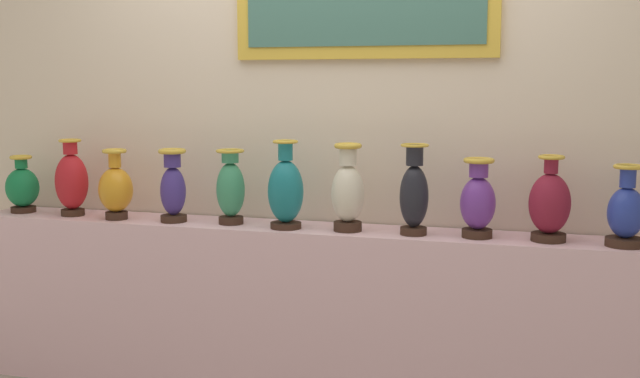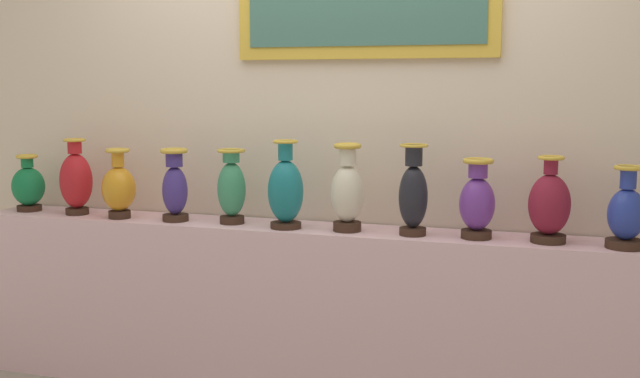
{
  "view_description": "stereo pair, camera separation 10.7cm",
  "coord_description": "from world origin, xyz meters",
  "px_view_note": "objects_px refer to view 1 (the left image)",
  "views": [
    {
      "loc": [
        1.01,
        -3.46,
        1.52
      ],
      "look_at": [
        0.0,
        0.0,
        1.03
      ],
      "focal_mm": 43.61,
      "sensor_mm": 36.0,
      "label": 1
    },
    {
      "loc": [
        1.11,
        -3.43,
        1.52
      ],
      "look_at": [
        0.0,
        0.0,
        1.03
      ],
      "focal_mm": 43.61,
      "sensor_mm": 36.0,
      "label": 2
    }
  ],
  "objects_px": {
    "vase_amber": "(116,189)",
    "vase_indigo": "(173,187)",
    "vase_emerald": "(22,187)",
    "vase_crimson": "(72,181)",
    "vase_onyx": "(414,194)",
    "vase_jade": "(231,188)",
    "vase_violet": "(478,201)",
    "vase_burgundy": "(550,204)",
    "vase_teal": "(286,191)",
    "vase_cobalt": "(626,213)",
    "vase_ivory": "(348,192)"
  },
  "relations": [
    {
      "from": "vase_teal",
      "to": "vase_violet",
      "type": "xyz_separation_m",
      "value": [
        0.88,
        0.03,
        -0.02
      ]
    },
    {
      "from": "vase_ivory",
      "to": "vase_cobalt",
      "type": "bearing_deg",
      "value": -0.48
    },
    {
      "from": "vase_jade",
      "to": "vase_onyx",
      "type": "xyz_separation_m",
      "value": [
        0.89,
        -0.02,
        0.01
      ]
    },
    {
      "from": "vase_jade",
      "to": "vase_ivory",
      "type": "relative_size",
      "value": 0.89
    },
    {
      "from": "vase_violet",
      "to": "vase_burgundy",
      "type": "relative_size",
      "value": 0.95
    },
    {
      "from": "vase_teal",
      "to": "vase_cobalt",
      "type": "height_order",
      "value": "vase_teal"
    },
    {
      "from": "vase_violet",
      "to": "vase_burgundy",
      "type": "height_order",
      "value": "vase_burgundy"
    },
    {
      "from": "vase_amber",
      "to": "vase_jade",
      "type": "distance_m",
      "value": 0.6
    },
    {
      "from": "vase_crimson",
      "to": "vase_amber",
      "type": "height_order",
      "value": "vase_crimson"
    },
    {
      "from": "vase_amber",
      "to": "vase_indigo",
      "type": "height_order",
      "value": "vase_indigo"
    },
    {
      "from": "vase_amber",
      "to": "vase_burgundy",
      "type": "relative_size",
      "value": 0.95
    },
    {
      "from": "vase_emerald",
      "to": "vase_onyx",
      "type": "distance_m",
      "value": 2.08
    },
    {
      "from": "vase_crimson",
      "to": "vase_indigo",
      "type": "height_order",
      "value": "vase_crimson"
    },
    {
      "from": "vase_violet",
      "to": "vase_cobalt",
      "type": "distance_m",
      "value": 0.61
    },
    {
      "from": "vase_teal",
      "to": "vase_burgundy",
      "type": "relative_size",
      "value": 1.11
    },
    {
      "from": "vase_emerald",
      "to": "vase_crimson",
      "type": "distance_m",
      "value": 0.32
    },
    {
      "from": "vase_crimson",
      "to": "vase_amber",
      "type": "relative_size",
      "value": 1.12
    },
    {
      "from": "vase_emerald",
      "to": "vase_violet",
      "type": "distance_m",
      "value": 2.36
    },
    {
      "from": "vase_indigo",
      "to": "vase_violet",
      "type": "height_order",
      "value": "vase_indigo"
    },
    {
      "from": "vase_crimson",
      "to": "vase_violet",
      "type": "xyz_separation_m",
      "value": [
        2.05,
        -0.0,
        -0.02
      ]
    },
    {
      "from": "vase_emerald",
      "to": "vase_jade",
      "type": "relative_size",
      "value": 0.83
    },
    {
      "from": "vase_indigo",
      "to": "vase_ivory",
      "type": "relative_size",
      "value": 0.89
    },
    {
      "from": "vase_jade",
      "to": "vase_teal",
      "type": "bearing_deg",
      "value": -6.78
    },
    {
      "from": "vase_emerald",
      "to": "vase_cobalt",
      "type": "height_order",
      "value": "vase_cobalt"
    },
    {
      "from": "vase_indigo",
      "to": "vase_crimson",
      "type": "bearing_deg",
      "value": 178.05
    },
    {
      "from": "vase_emerald",
      "to": "vase_violet",
      "type": "relative_size",
      "value": 0.85
    },
    {
      "from": "vase_onyx",
      "to": "vase_cobalt",
      "type": "xyz_separation_m",
      "value": [
        0.89,
        -0.01,
        -0.04
      ]
    },
    {
      "from": "vase_ivory",
      "to": "vase_indigo",
      "type": "bearing_deg",
      "value": -179.57
    },
    {
      "from": "vase_cobalt",
      "to": "vase_crimson",
      "type": "bearing_deg",
      "value": 179.5
    },
    {
      "from": "vase_onyx",
      "to": "vase_violet",
      "type": "relative_size",
      "value": 1.16
    },
    {
      "from": "vase_teal",
      "to": "vase_onyx",
      "type": "bearing_deg",
      "value": 1.28
    },
    {
      "from": "vase_onyx",
      "to": "vase_crimson",
      "type": "bearing_deg",
      "value": 179.44
    },
    {
      "from": "vase_teal",
      "to": "vase_emerald",
      "type": "bearing_deg",
      "value": 178.16
    },
    {
      "from": "vase_indigo",
      "to": "vase_ivory",
      "type": "height_order",
      "value": "vase_ivory"
    },
    {
      "from": "vase_cobalt",
      "to": "vase_amber",
      "type": "bearing_deg",
      "value": -179.71
    },
    {
      "from": "vase_emerald",
      "to": "vase_violet",
      "type": "bearing_deg",
      "value": -0.47
    },
    {
      "from": "vase_violet",
      "to": "vase_burgundy",
      "type": "bearing_deg",
      "value": 0.73
    },
    {
      "from": "vase_burgundy",
      "to": "vase_cobalt",
      "type": "xyz_separation_m",
      "value": [
        0.31,
        -0.02,
        -0.02
      ]
    },
    {
      "from": "vase_ivory",
      "to": "vase_teal",
      "type": "bearing_deg",
      "value": -176.6
    },
    {
      "from": "vase_amber",
      "to": "vase_cobalt",
      "type": "bearing_deg",
      "value": 0.29
    },
    {
      "from": "vase_onyx",
      "to": "vase_violet",
      "type": "bearing_deg",
      "value": 3.04
    },
    {
      "from": "vase_teal",
      "to": "vase_cobalt",
      "type": "relative_size",
      "value": 1.21
    },
    {
      "from": "vase_teal",
      "to": "vase_burgundy",
      "type": "height_order",
      "value": "vase_teal"
    },
    {
      "from": "vase_ivory",
      "to": "vase_onyx",
      "type": "relative_size",
      "value": 0.99
    },
    {
      "from": "vase_burgundy",
      "to": "vase_emerald",
      "type": "bearing_deg",
      "value": 179.67
    },
    {
      "from": "vase_emerald",
      "to": "vase_cobalt",
      "type": "bearing_deg",
      "value": -0.77
    },
    {
      "from": "vase_amber",
      "to": "vase_indigo",
      "type": "distance_m",
      "value": 0.31
    },
    {
      "from": "vase_emerald",
      "to": "vase_ivory",
      "type": "height_order",
      "value": "vase_ivory"
    },
    {
      "from": "vase_amber",
      "to": "vase_cobalt",
      "type": "xyz_separation_m",
      "value": [
        2.39,
        0.01,
        -0.01
      ]
    },
    {
      "from": "vase_onyx",
      "to": "vase_cobalt",
      "type": "distance_m",
      "value": 0.89
    }
  ]
}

